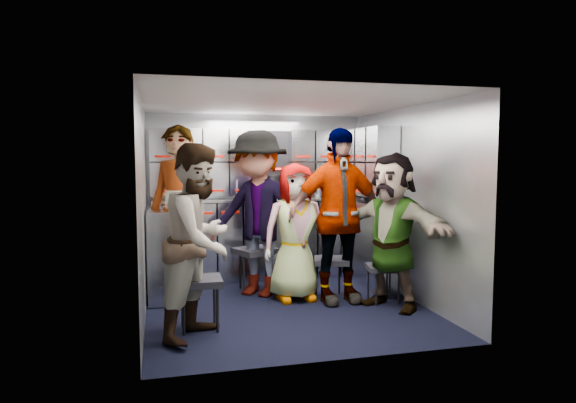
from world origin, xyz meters
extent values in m
plane|color=black|center=(0.00, 0.00, 0.00)|extent=(3.00, 3.00, 0.00)
cube|color=#8E939B|center=(0.00, 1.50, 1.05)|extent=(2.80, 0.04, 2.10)
cube|color=#8E939B|center=(-1.40, 0.00, 1.05)|extent=(0.04, 3.00, 2.10)
cube|color=#8E939B|center=(1.40, 0.00, 1.05)|extent=(0.04, 3.00, 2.10)
cube|color=silver|center=(0.00, 0.00, 2.10)|extent=(2.80, 3.00, 0.02)
cube|color=#A4A9B4|center=(0.00, 1.29, 0.49)|extent=(2.68, 0.38, 0.99)
cube|color=#A4A9B4|center=(-1.19, 0.56, 0.49)|extent=(0.38, 0.76, 0.99)
cube|color=#B6B8BD|center=(0.00, 1.29, 1.01)|extent=(2.68, 0.42, 0.03)
cube|color=#A4A9B4|center=(0.00, 1.35, 1.49)|extent=(2.68, 0.28, 0.82)
cube|color=#A4A9B4|center=(1.25, 0.70, 1.49)|extent=(0.28, 1.00, 0.82)
cube|color=#A4A9B4|center=(1.25, 0.60, 0.50)|extent=(0.28, 1.20, 1.00)
cube|color=#9C0C03|center=(0.00, 1.09, 0.88)|extent=(2.60, 0.02, 0.03)
cube|color=black|center=(-0.92, -0.52, 0.44)|extent=(0.41, 0.39, 0.06)
cylinder|color=black|center=(-1.06, -0.65, 0.21)|extent=(0.03, 0.03, 0.42)
cylinder|color=black|center=(-0.77, -0.65, 0.21)|extent=(0.03, 0.03, 0.42)
cylinder|color=black|center=(-1.06, -0.40, 0.21)|extent=(0.03, 0.03, 0.42)
cylinder|color=black|center=(-0.77, -0.40, 0.21)|extent=(0.03, 0.03, 0.42)
cube|color=black|center=(-0.18, 0.68, 0.47)|extent=(0.55, 0.54, 0.07)
cylinder|color=black|center=(-0.34, 0.55, 0.22)|extent=(0.03, 0.03, 0.45)
cylinder|color=black|center=(-0.03, 0.55, 0.22)|extent=(0.03, 0.03, 0.45)
cylinder|color=black|center=(-0.34, 0.82, 0.22)|extent=(0.03, 0.03, 0.45)
cylinder|color=black|center=(-0.03, 0.82, 0.22)|extent=(0.03, 0.03, 0.45)
cube|color=black|center=(0.18, 0.39, 0.42)|extent=(0.47, 0.46, 0.06)
cylinder|color=black|center=(0.04, 0.27, 0.20)|extent=(0.02, 0.02, 0.40)
cylinder|color=black|center=(0.31, 0.27, 0.20)|extent=(0.02, 0.02, 0.40)
cylinder|color=black|center=(0.04, 0.51, 0.20)|extent=(0.02, 0.02, 0.40)
cylinder|color=black|center=(0.31, 0.51, 0.20)|extent=(0.02, 0.02, 0.40)
cube|color=black|center=(0.58, 0.20, 0.41)|extent=(0.45, 0.44, 0.06)
cylinder|color=black|center=(0.45, 0.08, 0.20)|extent=(0.02, 0.02, 0.39)
cylinder|color=black|center=(0.72, 0.08, 0.20)|extent=(0.02, 0.02, 0.39)
cylinder|color=black|center=(0.45, 0.32, 0.20)|extent=(0.02, 0.02, 0.39)
cylinder|color=black|center=(0.72, 0.32, 0.20)|extent=(0.02, 0.02, 0.39)
cube|color=black|center=(1.05, -0.14, 0.38)|extent=(0.40, 0.39, 0.05)
cylinder|color=black|center=(0.92, -0.25, 0.18)|extent=(0.02, 0.02, 0.36)
cylinder|color=black|center=(1.18, -0.25, 0.18)|extent=(0.02, 0.02, 0.36)
cylinder|color=black|center=(0.92, -0.04, 0.18)|extent=(0.02, 0.02, 0.36)
cylinder|color=black|center=(1.18, -0.04, 0.18)|extent=(0.02, 0.02, 0.36)
imported|color=black|center=(-1.04, 0.52, 0.95)|extent=(0.83, 0.75, 1.90)
imported|color=black|center=(-0.92, -0.70, 0.83)|extent=(0.98, 1.03, 1.67)
imported|color=black|center=(-0.18, 0.50, 0.92)|extent=(1.36, 1.28, 1.85)
imported|color=black|center=(0.18, 0.21, 0.74)|extent=(0.75, 0.50, 1.49)
imported|color=black|center=(0.58, 0.02, 0.93)|extent=(1.11, 0.51, 1.86)
imported|color=black|center=(1.05, -0.32, 0.80)|extent=(1.17, 1.52, 1.60)
cylinder|color=white|center=(-0.31, 1.24, 1.15)|extent=(0.06, 0.06, 0.24)
cylinder|color=white|center=(-0.75, 1.24, 1.17)|extent=(0.06, 0.06, 0.28)
cylinder|color=white|center=(0.75, 1.24, 1.14)|extent=(0.06, 0.06, 0.22)
cylinder|color=tan|center=(-0.78, 1.23, 1.08)|extent=(0.08, 0.08, 0.11)
cylinder|color=tan|center=(0.40, 1.23, 1.08)|extent=(0.08, 0.08, 0.10)
camera|label=1|loc=(-1.25, -5.10, 1.55)|focal=32.00mm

